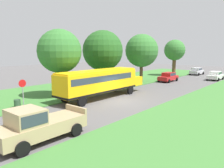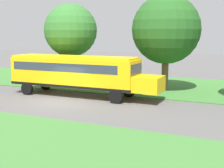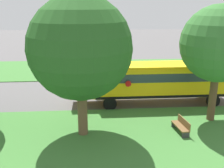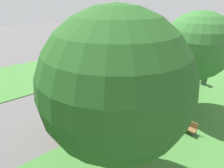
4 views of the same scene
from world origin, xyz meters
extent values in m
plane|color=#565454|center=(0.00, 0.00, 0.00)|extent=(120.00, 120.00, 0.00)
cube|color=#3D7533|center=(-10.00, 0.00, 0.04)|extent=(12.00, 80.00, 0.08)
cube|color=#3D7533|center=(9.00, 0.00, 0.04)|extent=(10.00, 80.00, 0.07)
cube|color=yellow|center=(-2.66, -0.39, 1.90)|extent=(2.50, 10.50, 2.20)
cube|color=yellow|center=(-2.66, 5.81, 1.35)|extent=(2.20, 1.90, 1.10)
cube|color=yellow|center=(-2.66, -0.39, 3.08)|extent=(2.35, 10.29, 0.16)
cube|color=black|center=(-2.66, -0.39, 0.92)|extent=(2.54, 10.54, 0.20)
cube|color=#2D3842|center=(-2.66, -0.69, 2.36)|extent=(2.53, 9.24, 0.64)
cube|color=#2D3842|center=(-2.66, 4.81, 2.36)|extent=(2.25, 0.12, 0.80)
cylinder|color=red|center=(-4.09, 2.50, 2.05)|extent=(0.03, 0.44, 0.44)
cylinder|color=black|center=(-3.91, 3.81, 0.50)|extent=(0.30, 1.00, 1.00)
cylinder|color=black|center=(-1.41, 3.81, 0.50)|extent=(0.30, 1.00, 1.00)
cylinder|color=black|center=(-3.91, -4.07, 0.50)|extent=(0.30, 1.00, 1.00)
cylinder|color=black|center=(-1.41, -4.07, 0.50)|extent=(0.30, 1.00, 1.00)
cube|color=#B21E1E|center=(-2.80, 16.89, 0.64)|extent=(1.80, 4.40, 0.64)
cube|color=#B21E1E|center=(-2.80, 17.04, 1.26)|extent=(1.60, 2.20, 0.60)
cube|color=#2D3842|center=(-2.80, 17.04, 1.28)|extent=(1.62, 2.02, 0.45)
cylinder|color=black|center=(-1.90, 15.39, 0.32)|extent=(0.22, 0.64, 0.64)
cylinder|color=black|center=(-3.70, 15.39, 0.32)|extent=(0.22, 0.64, 0.64)
cylinder|color=black|center=(-1.90, 18.38, 0.32)|extent=(0.22, 0.64, 0.64)
cylinder|color=black|center=(-3.70, 18.38, 0.32)|extent=(0.22, 0.64, 0.64)
cube|color=silver|center=(2.80, 24.25, 0.64)|extent=(1.80, 4.40, 0.64)
cube|color=silver|center=(2.80, 24.10, 1.26)|extent=(1.60, 2.20, 0.60)
cube|color=#2D3842|center=(2.80, 24.10, 1.28)|extent=(1.62, 2.02, 0.45)
cylinder|color=black|center=(1.90, 25.75, 0.32)|extent=(0.22, 0.64, 0.64)
cylinder|color=black|center=(3.70, 25.75, 0.32)|extent=(0.22, 0.64, 0.64)
cylinder|color=black|center=(1.90, 22.76, 0.32)|extent=(0.22, 0.64, 0.64)
cylinder|color=black|center=(3.70, 22.76, 0.32)|extent=(0.22, 0.64, 0.64)
cube|color=#B7B7BC|center=(-2.80, 30.79, 0.64)|extent=(1.80, 4.40, 0.64)
cube|color=#B7B7BC|center=(-2.80, 30.64, 1.26)|extent=(1.60, 2.20, 0.60)
cube|color=#2D3842|center=(-2.80, 30.64, 1.28)|extent=(1.62, 2.02, 0.45)
cylinder|color=black|center=(-3.70, 32.28, 0.32)|extent=(0.22, 0.64, 0.64)
cylinder|color=black|center=(-1.90, 32.28, 0.32)|extent=(0.22, 0.64, 0.64)
cylinder|color=black|center=(-3.70, 29.29, 0.32)|extent=(0.22, 0.64, 0.64)
cylinder|color=black|center=(-1.90, 29.29, 0.32)|extent=(0.22, 0.64, 0.64)
cube|color=tan|center=(2.70, -10.89, 0.80)|extent=(2.00, 5.40, 0.80)
cube|color=tan|center=(2.70, -11.83, 1.65)|extent=(1.90, 1.70, 0.90)
cube|color=#2D3842|center=(2.70, -11.83, 1.68)|extent=(1.94, 1.53, 0.63)
cube|color=tan|center=(2.70, -8.27, 1.38)|extent=(2.00, 0.16, 0.36)
cylinder|color=black|center=(3.70, -12.64, 0.40)|extent=(0.28, 0.80, 0.80)
cylinder|color=black|center=(1.70, -12.64, 0.40)|extent=(0.28, 0.80, 0.80)
cylinder|color=black|center=(3.70, -9.13, 0.40)|extent=(0.28, 0.80, 0.80)
cylinder|color=black|center=(1.70, -9.13, 0.40)|extent=(0.28, 0.80, 0.80)
cylinder|color=brown|center=(-6.26, -2.84, 1.70)|extent=(0.50, 0.50, 3.40)
sphere|color=#33702D|center=(-6.26, -2.84, 5.21)|extent=(4.83, 4.83, 4.83)
sphere|color=#33702D|center=(-5.78, -2.82, 5.51)|extent=(3.30, 3.30, 3.30)
cylinder|color=brown|center=(-7.65, 5.67, 1.54)|extent=(0.58, 0.58, 3.08)
sphere|color=#23561E|center=(-7.65, 5.67, 5.26)|extent=(5.80, 5.80, 5.80)
sphere|color=#23561E|center=(-7.52, 5.47, 5.77)|extent=(3.49, 3.49, 3.49)
cylinder|color=brown|center=(-6.01, 13.37, 1.61)|extent=(0.53, 0.53, 3.22)
sphere|color=#33702D|center=(-6.01, 13.37, 5.26)|extent=(5.43, 5.43, 5.43)
sphere|color=#33702D|center=(-5.49, 13.05, 5.68)|extent=(3.40, 3.40, 3.40)
cylinder|color=brown|center=(-5.65, 25.25, 1.89)|extent=(0.72, 0.72, 3.78)
sphere|color=#33702D|center=(-5.65, 25.25, 5.37)|extent=(4.24, 4.24, 4.24)
sphere|color=#33702D|center=(-5.41, 25.63, 5.06)|extent=(2.58, 2.58, 2.58)
cylinder|color=gray|center=(-4.60, -8.18, 1.05)|extent=(0.08, 0.08, 2.10)
cylinder|color=red|center=(-4.60, -8.18, 2.40)|extent=(0.03, 0.68, 0.68)
cube|color=brown|center=(-7.89, -0.21, 0.45)|extent=(1.65, 0.69, 0.08)
cube|color=brown|center=(-7.86, -0.43, 0.70)|extent=(1.60, 0.25, 0.44)
cube|color=#333333|center=(-7.15, -0.12, 0.23)|extent=(0.13, 0.46, 0.45)
cube|color=#333333|center=(-8.62, -0.30, 0.23)|extent=(0.13, 0.46, 0.45)
cylinder|color=#2D4C33|center=(-5.15, -8.50, 0.45)|extent=(0.56, 0.56, 0.90)
camera|label=1|loc=(13.83, -17.61, 5.29)|focal=35.00mm
camera|label=2|loc=(18.42, 12.48, 4.88)|focal=50.00mm
camera|label=3|loc=(-21.99, 4.99, 7.56)|focal=42.00mm
camera|label=4|loc=(-12.26, 9.49, 8.23)|focal=28.00mm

